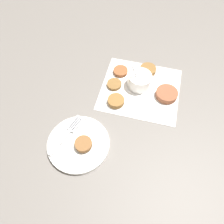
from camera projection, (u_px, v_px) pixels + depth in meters
The scene contains 11 objects.
ground_plane at pixel (145, 88), 0.89m from camera, with size 4.00×4.00×0.00m, color #605B56.
napkin at pixel (140, 89), 0.88m from camera, with size 0.34×0.32×0.00m.
sauce_bowl at pixel (139, 81), 0.87m from camera, with size 0.10×0.09×0.11m.
fritter_0 at pixel (121, 71), 0.92m from camera, with size 0.06×0.06×0.01m.
fritter_1 at pixel (114, 84), 0.88m from camera, with size 0.06×0.06×0.01m.
fritter_2 at pixel (167, 94), 0.85m from camera, with size 0.09×0.09×0.02m.
fritter_3 at pixel (148, 70), 0.92m from camera, with size 0.07×0.07×0.02m.
fritter_4 at pixel (116, 101), 0.84m from camera, with size 0.06×0.06×0.02m.
serving_plate at pixel (78, 144), 0.74m from camera, with size 0.21×0.21×0.02m.
fritter_on_plate at pixel (83, 144), 0.72m from camera, with size 0.06×0.06×0.02m.
fork at pixel (69, 131), 0.76m from camera, with size 0.05×0.17×0.00m.
Camera 1 is at (0.08, -0.57, 0.70)m, focal length 35.00 mm.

